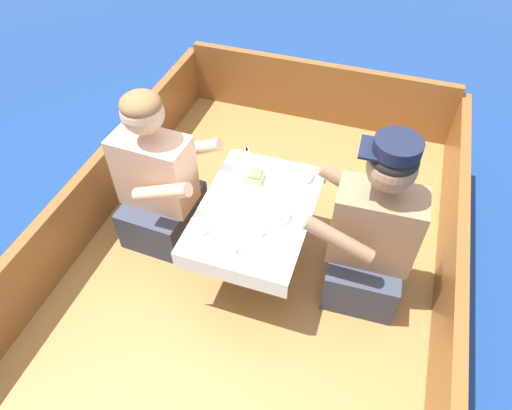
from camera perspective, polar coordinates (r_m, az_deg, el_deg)
ground_plane at (r=2.88m, az=-0.05°, el=-10.89°), size 60.00×60.00×0.00m
boat_deck at (r=2.74m, az=-0.06°, el=-9.02°), size 2.06×2.97×0.33m
gunwale_port at (r=2.83m, az=-19.65°, el=1.05°), size 0.06×2.97×0.40m
gunwale_starboard at (r=2.45m, az=23.04°, el=-9.55°), size 0.06×2.97×0.40m
bow_coaming at (r=3.51m, az=7.75°, el=13.84°), size 1.94×0.06×0.46m
cockpit_table at (r=2.32m, az=-0.00°, el=-1.19°), size 0.56×0.79×0.43m
person_port at (r=2.54m, az=-12.14°, el=2.70°), size 0.54×0.46×0.94m
person_starboard at (r=2.27m, az=14.22°, el=-3.72°), size 0.54×0.46×0.98m
plate_sandwich at (r=2.42m, az=-0.18°, el=3.11°), size 0.21×0.21×0.01m
plate_bread at (r=2.30m, az=-4.28°, el=0.13°), size 0.16×0.16×0.01m
sandwich at (r=2.40m, az=-0.18°, el=3.59°), size 0.10×0.10×0.05m
bowl_port_near at (r=2.45m, az=5.72°, el=3.92°), size 0.13×0.13×0.04m
bowl_starboard_near at (r=2.23m, az=2.69°, el=-1.00°), size 0.13×0.13×0.04m
coffee_cup_port at (r=2.15m, az=0.21°, el=-3.04°), size 0.09×0.06×0.06m
coffee_cup_starboard at (r=2.09m, az=-3.13°, el=-5.12°), size 0.09×0.07×0.05m
tin_can at (r=2.18m, az=-6.87°, el=-2.68°), size 0.07×0.07×0.05m
utensil_fork_port at (r=2.58m, az=-0.97°, el=6.25°), size 0.10×0.16×0.00m
utensil_knife_port at (r=2.18m, az=3.21°, el=-3.31°), size 0.16×0.07×0.00m
utensil_spoon_center at (r=2.29m, az=-1.01°, el=-0.05°), size 0.12×0.14×0.01m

